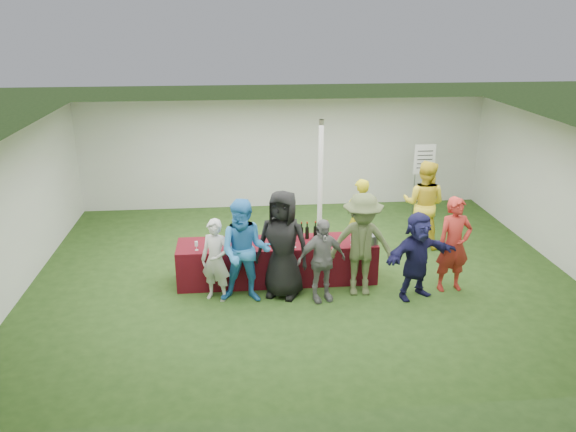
{
  "coord_description": "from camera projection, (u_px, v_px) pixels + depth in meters",
  "views": [
    {
      "loc": [
        -1.19,
        -9.63,
        4.65
      ],
      "look_at": [
        -0.3,
        -0.27,
        1.25
      ],
      "focal_mm": 35.0,
      "sensor_mm": 36.0,
      "label": 1
    }
  ],
  "objects": [
    {
      "name": "customer_5",
      "position": [
        417.0,
        256.0,
        9.54
      ],
      "size": [
        1.5,
        0.94,
        1.55
      ],
      "primitive_type": "imported",
      "rotation": [
        0.0,
        0.0,
        0.37
      ],
      "color": "#191945",
      "rests_on": "ground"
    },
    {
      "name": "bar_towel",
      "position": [
        364.0,
        237.0,
        10.34
      ],
      "size": [
        0.25,
        0.18,
        0.03
      ],
      "primitive_type": "cube",
      "color": "white",
      "rests_on": "serving_table"
    },
    {
      "name": "wine_bottles",
      "position": [
        310.0,
        232.0,
        10.29
      ],
      "size": [
        0.7,
        0.15,
        0.32
      ],
      "color": "black",
      "rests_on": "serving_table"
    },
    {
      "name": "customer_1",
      "position": [
        245.0,
        252.0,
        9.36
      ],
      "size": [
        0.97,
        0.8,
        1.81
      ],
      "primitive_type": "imported",
      "rotation": [
        0.0,
        0.0,
        -0.14
      ],
      "color": "#2C7DC8",
      "rests_on": "ground"
    },
    {
      "name": "customer_2",
      "position": [
        283.0,
        244.0,
        9.54
      ],
      "size": [
        1.09,
        0.93,
        1.9
      ],
      "primitive_type": "imported",
      "rotation": [
        0.0,
        0.0,
        -0.41
      ],
      "color": "black",
      "rests_on": "ground"
    },
    {
      "name": "staff_back",
      "position": [
        424.0,
        204.0,
        11.66
      ],
      "size": [
        1.13,
        1.05,
        1.84
      ],
      "primitive_type": "imported",
      "rotation": [
        0.0,
        0.0,
        2.61
      ],
      "color": "yellow",
      "rests_on": "ground"
    },
    {
      "name": "staff_pourer",
      "position": [
        360.0,
        215.0,
        11.45
      ],
      "size": [
        0.61,
        0.45,
        1.54
      ],
      "primitive_type": "imported",
      "rotation": [
        0.0,
        0.0,
        3.29
      ],
      "color": "yellow",
      "rests_on": "ground"
    },
    {
      "name": "wine_list_sign",
      "position": [
        424.0,
        165.0,
        13.11
      ],
      "size": [
        0.5,
        0.03,
        1.8
      ],
      "color": "slate",
      "rests_on": "ground"
    },
    {
      "name": "customer_0",
      "position": [
        216.0,
        260.0,
        9.48
      ],
      "size": [
        0.62,
        0.53,
        1.45
      ],
      "primitive_type": "imported",
      "rotation": [
        0.0,
        0.0,
        -0.42
      ],
      "color": "beige",
      "rests_on": "ground"
    },
    {
      "name": "ground",
      "position": [
        302.0,
        272.0,
        10.7
      ],
      "size": [
        60.0,
        60.0,
        0.0
      ],
      "primitive_type": "plane",
      "color": "#284719",
      "rests_on": "ground"
    },
    {
      "name": "dump_bucket",
      "position": [
        371.0,
        239.0,
        10.06
      ],
      "size": [
        0.27,
        0.27,
        0.18
      ],
      "primitive_type": "cylinder",
      "color": "slate",
      "rests_on": "serving_table"
    },
    {
      "name": "wine_glasses",
      "position": [
        261.0,
        243.0,
        9.85
      ],
      "size": [
        2.81,
        0.14,
        0.16
      ],
      "color": "silver",
      "rests_on": "serving_table"
    },
    {
      "name": "tent",
      "position": [
        320.0,
        186.0,
        11.41
      ],
      "size": [
        10.0,
        10.0,
        10.0
      ],
      "color": "white",
      "rests_on": "ground"
    },
    {
      "name": "water_bottle",
      "position": [
        281.0,
        235.0,
        10.2
      ],
      "size": [
        0.07,
        0.07,
        0.23
      ],
      "color": "silver",
      "rests_on": "serving_table"
    },
    {
      "name": "customer_4",
      "position": [
        362.0,
        245.0,
        9.6
      ],
      "size": [
        1.25,
        0.79,
        1.84
      ],
      "primitive_type": "imported",
      "rotation": [
        0.0,
        0.0,
        -0.09
      ],
      "color": "#4A5530",
      "rests_on": "ground"
    },
    {
      "name": "customer_6",
      "position": [
        454.0,
        245.0,
        9.77
      ],
      "size": [
        0.66,
        0.47,
        1.72
      ],
      "primitive_type": "imported",
      "rotation": [
        0.0,
        0.0,
        0.1
      ],
      "color": "#A92720",
      "rests_on": "ground"
    },
    {
      "name": "serving_table",
      "position": [
        277.0,
        261.0,
        10.28
      ],
      "size": [
        3.6,
        0.8,
        0.75
      ],
      "primitive_type": "cube",
      "color": "#57090F",
      "rests_on": "ground"
    },
    {
      "name": "customer_3",
      "position": [
        321.0,
        260.0,
        9.44
      ],
      "size": [
        0.92,
        0.55,
        1.47
      ],
      "primitive_type": "imported",
      "rotation": [
        0.0,
        0.0,
        0.24
      ],
      "color": "slate",
      "rests_on": "ground"
    }
  ]
}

